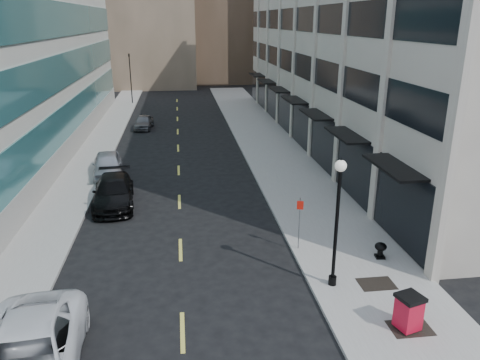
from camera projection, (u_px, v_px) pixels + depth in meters
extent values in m
cube|color=gray|center=(284.00, 165.00, 33.53)|extent=(5.00, 80.00, 0.15)
cube|color=gray|center=(82.00, 173.00, 31.80)|extent=(3.00, 80.00, 0.15)
cube|color=beige|center=(382.00, 32.00, 38.36)|extent=(14.00, 46.00, 18.00)
cube|color=black|center=(295.00, 118.00, 39.78)|extent=(0.18, 46.00, 3.60)
cube|color=black|center=(298.00, 64.00, 38.32)|extent=(0.12, 46.00, 1.80)
cube|color=black|center=(300.00, 19.00, 37.18)|extent=(0.12, 46.00, 1.80)
cube|color=beige|center=(466.00, 50.00, 15.94)|extent=(0.35, 0.60, 18.00)
cube|color=beige|center=(390.00, 42.00, 21.56)|extent=(0.35, 0.60, 18.00)
cube|color=beige|center=(345.00, 37.00, 27.19)|extent=(0.35, 0.60, 18.00)
cube|color=beige|center=(316.00, 34.00, 32.81)|extent=(0.35, 0.60, 18.00)
cube|color=beige|center=(296.00, 32.00, 38.44)|extent=(0.35, 0.60, 18.00)
cube|color=beige|center=(280.00, 30.00, 44.06)|extent=(0.35, 0.60, 18.00)
cube|color=beige|center=(268.00, 29.00, 49.69)|extent=(0.35, 0.60, 18.00)
cube|color=beige|center=(259.00, 28.00, 55.32)|extent=(0.35, 0.60, 18.00)
cube|color=black|center=(393.00, 167.00, 20.33)|extent=(1.30, 4.00, 0.12)
cube|color=black|center=(346.00, 135.00, 25.95)|extent=(1.30, 4.00, 0.12)
cube|color=black|center=(316.00, 114.00, 31.58)|extent=(1.30, 4.00, 0.12)
cube|color=black|center=(294.00, 100.00, 37.20)|extent=(1.30, 4.00, 0.12)
cube|color=black|center=(279.00, 89.00, 42.83)|extent=(1.30, 4.00, 0.12)
cube|color=black|center=(267.00, 81.00, 48.45)|extent=(1.30, 4.00, 0.12)
cube|color=black|center=(257.00, 75.00, 54.08)|extent=(1.30, 4.00, 0.12)
cube|color=gray|center=(79.00, 138.00, 37.92)|extent=(0.20, 46.00, 1.80)
cube|color=#347679|center=(76.00, 112.00, 37.23)|extent=(0.14, 45.60, 2.40)
cube|color=#347679|center=(71.00, 67.00, 36.10)|extent=(0.14, 45.60, 2.40)
cube|color=#347679|center=(65.00, 19.00, 34.96)|extent=(0.14, 45.60, 2.40)
cube|color=#947A61|center=(93.00, 13.00, 81.71)|extent=(12.00, 14.00, 22.00)
cube|color=beige|center=(287.00, 19.00, 74.73)|extent=(10.00, 14.00, 20.00)
cube|color=black|center=(410.00, 328.00, 15.70)|extent=(1.40, 1.00, 0.01)
cube|color=black|center=(376.00, 284.00, 18.33)|extent=(1.40, 1.00, 0.01)
cube|color=#D8CC4C|center=(182.00, 332.00, 15.75)|extent=(0.15, 2.20, 0.01)
cube|color=#D8CC4C|center=(181.00, 250.00, 21.38)|extent=(0.15, 2.20, 0.01)
cube|color=#D8CC4C|center=(179.00, 202.00, 27.00)|extent=(0.15, 2.20, 0.01)
cube|color=#D8CC4C|center=(179.00, 170.00, 32.63)|extent=(0.15, 2.20, 0.01)
cube|color=#D8CC4C|center=(178.00, 148.00, 38.25)|extent=(0.15, 2.20, 0.01)
cube|color=#D8CC4C|center=(178.00, 132.00, 43.88)|extent=(0.15, 2.20, 0.01)
cube|color=#D8CC4C|center=(177.00, 119.00, 49.50)|extent=(0.15, 2.20, 0.01)
cube|color=#D8CC4C|center=(177.00, 109.00, 55.13)|extent=(0.15, 2.20, 0.01)
cube|color=#D8CC4C|center=(177.00, 100.00, 60.76)|extent=(0.15, 2.20, 0.01)
cylinder|color=black|center=(131.00, 80.00, 57.23)|extent=(0.12, 0.12, 6.00)
imported|color=black|center=(129.00, 54.00, 56.26)|extent=(0.66, 0.66, 1.98)
imported|color=white|center=(28.00, 357.00, 13.31)|extent=(3.35, 6.39, 1.72)
imported|color=black|center=(114.00, 192.00, 26.30)|extent=(2.60, 5.52, 1.56)
imported|color=#A0A2A9|center=(108.00, 165.00, 31.20)|extent=(2.43, 4.87, 1.59)
imported|color=slate|center=(144.00, 122.00, 44.89)|extent=(1.88, 3.96, 1.31)
cube|color=#B70C24|center=(408.00, 313.00, 15.49)|extent=(0.86, 0.86, 1.11)
cube|color=black|center=(411.00, 298.00, 15.30)|extent=(0.97, 0.97, 0.13)
cylinder|color=black|center=(396.00, 319.00, 15.96)|extent=(0.07, 0.24, 0.24)
cylinder|color=black|center=(408.00, 318.00, 16.02)|extent=(0.07, 0.24, 0.24)
cylinder|color=black|center=(332.00, 280.00, 18.25)|extent=(0.31, 0.31, 0.35)
cylinder|color=black|center=(336.00, 227.00, 17.50)|extent=(0.14, 0.14, 4.52)
sphere|color=silver|center=(341.00, 166.00, 16.72)|extent=(0.43, 0.43, 0.43)
cone|color=black|center=(341.00, 159.00, 16.64)|extent=(0.12, 0.12, 0.18)
cylinder|color=slate|center=(299.00, 223.00, 20.79)|extent=(0.05, 0.05, 2.47)
cube|color=red|center=(300.00, 205.00, 20.48)|extent=(0.28, 0.12, 0.39)
cube|color=black|center=(380.00, 256.00, 20.33)|extent=(0.42, 0.42, 0.11)
cylinder|color=black|center=(380.00, 252.00, 20.26)|extent=(0.24, 0.24, 0.37)
ellipsoid|color=black|center=(381.00, 247.00, 20.18)|extent=(0.51, 0.51, 0.36)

